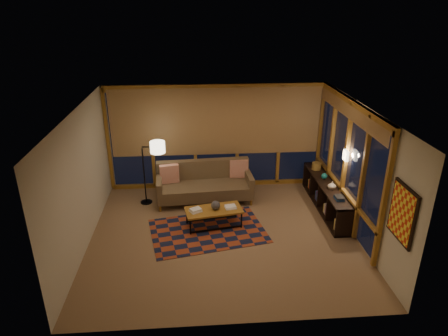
{
  "coord_description": "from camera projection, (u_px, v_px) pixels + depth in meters",
  "views": [
    {
      "loc": [
        -0.53,
        -7.16,
        4.59
      ],
      "look_at": [
        0.06,
        0.63,
        1.27
      ],
      "focal_mm": 32.0,
      "sensor_mm": 36.0,
      "label": 1
    }
  ],
  "objects": [
    {
      "name": "window_wall_back",
      "position": [
        216.0,
        137.0,
        10.1
      ],
      "size": [
        5.3,
        0.16,
        2.6
      ],
      "primitive_type": null,
      "color": "olive",
      "rests_on": "walls"
    },
    {
      "name": "coffee_table",
      "position": [
        214.0,
        218.0,
        8.67
      ],
      "size": [
        1.29,
        0.75,
        0.4
      ],
      "primitive_type": null,
      "rotation": [
        0.0,
        0.0,
        0.17
      ],
      "color": "olive",
      "rests_on": "floor"
    },
    {
      "name": "vase",
      "position": [
        332.0,
        185.0,
        8.91
      ],
      "size": [
        0.21,
        0.21,
        0.19
      ],
      "primitive_type": "imported",
      "rotation": [
        0.0,
        0.0,
        -0.15
      ],
      "color": "#B5A88F",
      "rests_on": "bookshelf"
    },
    {
      "name": "pillow_left",
      "position": [
        169.0,
        174.0,
        9.6
      ],
      "size": [
        0.48,
        0.24,
        0.46
      ],
      "primitive_type": null,
      "rotation": [
        0.0,
        0.0,
        0.21
      ],
      "color": "#AE2504",
      "rests_on": "sofa"
    },
    {
      "name": "book_stack_a",
      "position": [
        196.0,
        210.0,
        8.49
      ],
      "size": [
        0.3,
        0.28,
        0.07
      ],
      "primitive_type": null,
      "rotation": [
        0.0,
        0.0,
        0.48
      ],
      "color": "white",
      "rests_on": "coffee_table"
    },
    {
      "name": "pillow_right",
      "position": [
        239.0,
        169.0,
        9.91
      ],
      "size": [
        0.47,
        0.19,
        0.45
      ],
      "primitive_type": null,
      "rotation": [
        0.0,
        0.0,
        -0.09
      ],
      "color": "#AE2504",
      "rests_on": "sofa"
    },
    {
      "name": "ceiling",
      "position": [
        223.0,
        110.0,
        7.34
      ],
      "size": [
        5.5,
        5.0,
        0.01
      ],
      "primitive_type": "cube",
      "color": "beige",
      "rests_on": "walls"
    },
    {
      "name": "walls",
      "position": [
        223.0,
        177.0,
        7.87
      ],
      "size": [
        5.51,
        5.01,
        2.7
      ],
      "color": "beige",
      "rests_on": "floor"
    },
    {
      "name": "floor_lamp",
      "position": [
        144.0,
        173.0,
        9.43
      ],
      "size": [
        0.56,
        0.4,
        1.58
      ],
      "primitive_type": null,
      "rotation": [
        0.0,
        0.0,
        -0.1
      ],
      "color": "black",
      "rests_on": "floor"
    },
    {
      "name": "sofa",
      "position": [
        205.0,
        184.0,
        9.65
      ],
      "size": [
        2.33,
        1.07,
        0.93
      ],
      "primitive_type": null,
      "rotation": [
        0.0,
        0.0,
        0.07
      ],
      "color": "brown",
      "rests_on": "floor"
    },
    {
      "name": "wall_art",
      "position": [
        402.0,
        213.0,
        6.32
      ],
      "size": [
        0.06,
        0.74,
        0.94
      ],
      "primitive_type": null,
      "color": "red",
      "rests_on": "walls"
    },
    {
      "name": "shelf_book_stack",
      "position": [
        339.0,
        198.0,
        8.48
      ],
      "size": [
        0.22,
        0.28,
        0.07
      ],
      "primitive_type": null,
      "rotation": [
        0.0,
        0.0,
        -0.2
      ],
      "color": "white",
      "rests_on": "bookshelf"
    },
    {
      "name": "window_wall_right",
      "position": [
        345.0,
        161.0,
        8.61
      ],
      "size": [
        0.16,
        3.7,
        2.6
      ],
      "primitive_type": null,
      "color": "olive",
      "rests_on": "walls"
    },
    {
      "name": "area_rug",
      "position": [
        208.0,
        231.0,
        8.54
      ],
      "size": [
        2.64,
        2.01,
        0.01
      ],
      "primitive_type": "cube",
      "rotation": [
        0.0,
        0.0,
        0.19
      ],
      "color": "#9C3F20",
      "rests_on": "floor"
    },
    {
      "name": "bookshelf",
      "position": [
        326.0,
        196.0,
        9.36
      ],
      "size": [
        0.4,
        2.59,
        0.65
      ],
      "primitive_type": null,
      "color": "black",
      "rests_on": "floor"
    },
    {
      "name": "wall_sconce",
      "position": [
        346.0,
        155.0,
        8.39
      ],
      "size": [
        0.12,
        0.18,
        0.22
      ],
      "primitive_type": null,
      "color": "#F8E9C1",
      "rests_on": "walls"
    },
    {
      "name": "teal_bowl",
      "position": [
        324.0,
        176.0,
        9.44
      ],
      "size": [
        0.16,
        0.16,
        0.14
      ],
      "primitive_type": "sphere",
      "rotation": [
        0.0,
        0.0,
        0.18
      ],
      "color": "#166765",
      "rests_on": "bookshelf"
    },
    {
      "name": "basket",
      "position": [
        316.0,
        166.0,
        9.96
      ],
      "size": [
        0.29,
        0.29,
        0.17
      ],
      "primitive_type": "cylinder",
      "rotation": [
        0.0,
        0.0,
        -0.33
      ],
      "color": "olive",
      "rests_on": "bookshelf"
    },
    {
      "name": "ceramic_pot",
      "position": [
        216.0,
        205.0,
        8.56
      ],
      "size": [
        0.24,
        0.24,
        0.2
      ],
      "primitive_type": "sphere",
      "rotation": [
        0.0,
        0.0,
        0.25
      ],
      "color": "black",
      "rests_on": "coffee_table"
    },
    {
      "name": "book_stack_b",
      "position": [
        231.0,
        207.0,
        8.64
      ],
      "size": [
        0.24,
        0.21,
        0.04
      ],
      "primitive_type": null,
      "rotation": [
        0.0,
        0.0,
        0.19
      ],
      "color": "white",
      "rests_on": "coffee_table"
    },
    {
      "name": "floor",
      "position": [
        223.0,
        235.0,
        8.4
      ],
      "size": [
        5.5,
        5.0,
        0.01
      ],
      "primitive_type": "cube",
      "color": "#8F6949",
      "rests_on": "ground"
    }
  ]
}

